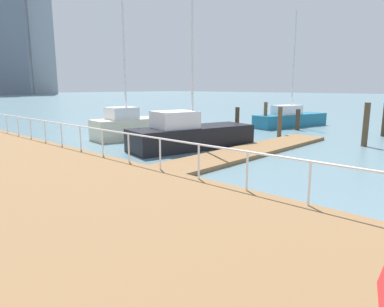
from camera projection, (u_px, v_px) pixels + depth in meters
The scene contains 13 objects.
ground_plane at pixel (93, 141), 20.13m from camera, with size 300.00×300.00×0.00m, color slate.
floating_dock at pixel (249, 151), 16.30m from camera, with size 12.95×2.00×0.18m, color olive.
boardwalk_railing at pixel (143, 142), 11.87m from camera, with size 0.06×29.27×1.08m.
dock_piling_0 at pixel (265, 116), 25.38m from camera, with size 0.26×0.26×1.99m, color brown.
dock_piling_1 at pixel (280, 122), 21.43m from camera, with size 0.27×0.27×1.89m, color brown.
dock_piling_2 at pixel (298, 120), 24.78m from camera, with size 0.32×0.32×1.52m, color #473826.
dock_piling_3 at pixel (237, 124), 20.15m from camera, with size 0.25×0.25×1.94m, color #473826.
dock_piling_4 at pixel (366, 125), 18.00m from camera, with size 0.30×0.30×2.31m, color brown.
dock_piling_5 at pixel (384, 120), 21.63m from camera, with size 0.25×0.25×2.10m, color #473826.
moored_boat_0 at pixel (190, 134), 17.40m from camera, with size 6.85×3.65×8.98m.
moored_boat_2 at pixel (126, 125), 20.70m from camera, with size 4.28×2.32×10.04m.
moored_boat_3 at pixel (290, 118), 26.88m from camera, with size 6.90×3.24×8.70m.
skyline_tower_5 at pixel (36, 7), 136.39m from camera, with size 9.50×8.80×67.95m, color #8C939E.
Camera 1 is at (-10.58, 2.17, 3.14)m, focal length 32.07 mm.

